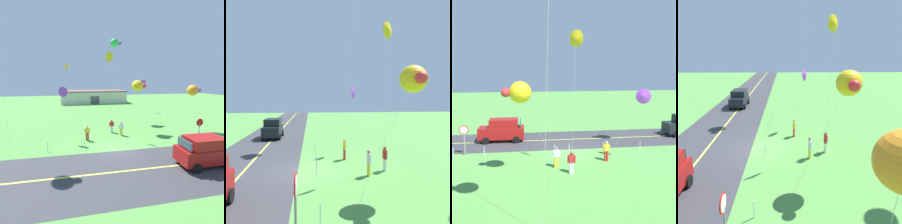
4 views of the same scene
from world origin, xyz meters
The scene contains 17 objects.
ground_plane centered at (0.00, 0.00, -0.05)m, with size 120.00×120.00×0.10m, color #549342.
asphalt_road centered at (0.00, -4.00, 0.00)m, with size 120.00×7.00×0.00m, color #38383D.
road_centre_stripe centered at (0.00, -4.00, 0.01)m, with size 120.00×0.16×0.00m, color #E5E04C.
car_suv_foreground centered at (6.00, -4.26, 1.15)m, with size 4.40×2.12×2.24m.
stop_sign centered at (8.76, -0.10, 1.80)m, with size 0.76×0.08×2.56m.
person_adult_near centered at (0.61, 5.13, 0.86)m, with size 0.58×0.22×1.60m.
person_adult_companion centered at (-2.52, 2.90, 0.86)m, with size 0.58×0.22×1.60m.
person_child_watcher centered at (1.51, 3.85, 0.86)m, with size 0.58×0.22×1.60m.
kite_red_low centered at (0.42, 5.34, 9.06)m, with size 0.87×0.93×9.64m.
kite_blue_mid centered at (-4.86, 4.02, 5.18)m, with size 2.90×1.48×5.75m.
kite_yellow_high centered at (4.04, 5.54, 5.73)m, with size 3.68×2.39×6.43m.
fence_post_0 centered at (-6.24, 0.70, 0.45)m, with size 0.05×0.05×0.90m, color silver.
fence_post_1 centered at (-2.89, 0.70, 0.45)m, with size 0.05×0.05×0.90m, color silver.
fence_post_2 centered at (0.07, 0.70, 0.45)m, with size 0.05×0.05×0.90m, color silver.
fence_post_3 centered at (1.29, 0.70, 0.45)m, with size 0.05×0.05×0.90m, color silver.
fence_post_4 centered at (7.07, 0.70, 0.45)m, with size 0.05×0.05×0.90m, color silver.
fence_post_6 centered at (9.51, 0.70, 0.45)m, with size 0.05×0.05×0.90m, color silver.
Camera 3 is at (3.66, 23.13, 7.30)m, focal length 44.46 mm.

